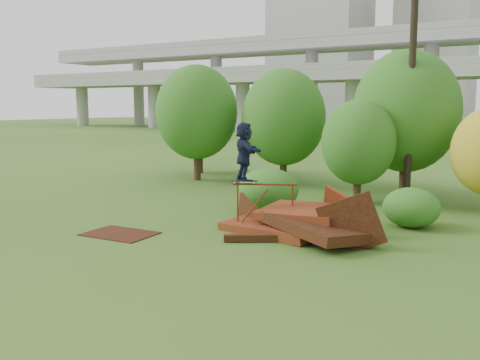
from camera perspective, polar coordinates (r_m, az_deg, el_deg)
The scene contains 16 objects.
ground at distance 15.14m, azimuth -1.40°, elevation -7.13°, with size 240.00×240.00×0.00m, color #2D5116.
scrap_pile at distance 16.36m, azimuth 6.36°, elevation -4.58°, with size 5.62×3.50×2.02m.
grind_rail at distance 16.88m, azimuth 2.68°, elevation -1.86°, with size 1.85×0.96×1.51m.
skateboard at distance 16.84m, azimuth 0.45°, elevation -0.10°, with size 0.86×0.58×0.09m.
skater at distance 16.74m, azimuth 0.46°, elevation 3.06°, with size 1.70×0.54×1.83m, color #141B34.
flat_plate at distance 16.97m, azimuth -12.68°, elevation -5.62°, with size 2.11×1.51×0.03m, color #35170B.
tree_0 at distance 28.22m, azimuth -4.65°, elevation 7.20°, with size 4.29×4.29×6.05m.
tree_1 at distance 26.43m, azimuth 4.70°, elevation 6.67°, with size 4.12×4.12×5.73m.
tree_2 at distance 21.95m, azimuth 12.52°, elevation 3.95°, with size 2.97×2.97×4.19m.
tree_3 at distance 24.09m, azimuth 17.31°, elevation 7.01°, with size 4.55×4.55×6.31m.
tree_6 at distance 31.31m, azimuth -4.33°, elevation 6.36°, with size 3.74×3.74×5.23m.
shrub_left at distance 20.14m, azimuth 3.03°, elevation -0.99°, with size 2.33×2.15×1.61m, color #295316.
shrub_right at distance 18.24m, azimuth 17.80°, elevation -2.81°, with size 1.84×1.69×1.31m, color #295316.
utility_pole at distance 22.52m, azimuth 17.80°, elevation 9.64°, with size 1.40×0.28×9.34m.
building_left at distance 117.48m, azimuth 8.61°, elevation 14.53°, with size 18.00×16.00×35.00m, color #9E9E99.
building_right at distance 117.18m, azimuth 20.16°, elevation 12.43°, with size 14.00×14.00×28.00m, color #9E9E99.
Camera 1 is at (7.97, -12.26, 3.95)m, focal length 40.00 mm.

